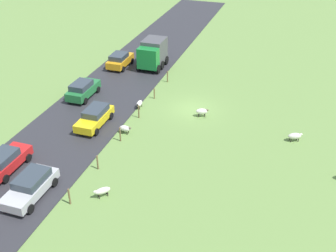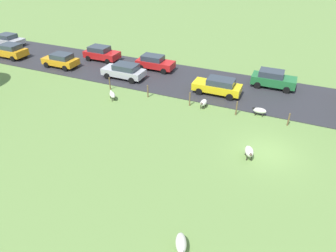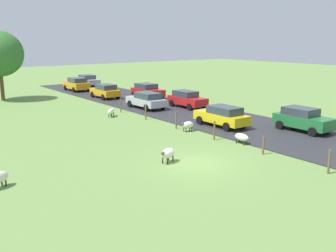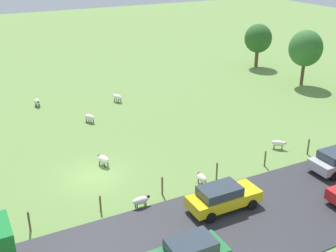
{
  "view_description": "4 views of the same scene",
  "coord_description": "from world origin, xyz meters",
  "px_view_note": "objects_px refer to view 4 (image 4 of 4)",
  "views": [
    {
      "loc": [
        -8.73,
        33.72,
        18.73
      ],
      "look_at": [
        0.45,
        6.07,
        1.46
      ],
      "focal_mm": 44.37,
      "sensor_mm": 36.0,
      "label": 1
    },
    {
      "loc": [
        -17.79,
        -0.18,
        12.62
      ],
      "look_at": [
        -1.95,
        6.69,
        1.59
      ],
      "focal_mm": 31.64,
      "sensor_mm": 36.0,
      "label": 2
    },
    {
      "loc": [
        -13.21,
        -15.06,
        6.6
      ],
      "look_at": [
        0.79,
        3.69,
        1.32
      ],
      "focal_mm": 41.44,
      "sensor_mm": 36.0,
      "label": 3
    },
    {
      "loc": [
        25.31,
        -7.31,
        14.85
      ],
      "look_at": [
        -2.13,
        6.85,
        1.63
      ],
      "focal_mm": 45.81,
      "sensor_mm": 36.0,
      "label": 4
    }
  ],
  "objects_px": {
    "sheep_3": "(37,102)",
    "tree_2": "(258,39)",
    "sheep_1": "(141,200)",
    "sheep_4": "(202,178)",
    "sheep_5": "(103,159)",
    "tree_1": "(306,48)",
    "car_1": "(223,197)",
    "sheep_0": "(279,143)",
    "sheep_2": "(117,97)",
    "sheep_6": "(89,117)"
  },
  "relations": [
    {
      "from": "sheep_0",
      "to": "tree_1",
      "type": "bearing_deg",
      "value": 131.12
    },
    {
      "from": "sheep_0",
      "to": "tree_2",
      "type": "height_order",
      "value": "tree_2"
    },
    {
      "from": "tree_1",
      "to": "tree_2",
      "type": "height_order",
      "value": "tree_1"
    },
    {
      "from": "sheep_6",
      "to": "car_1",
      "type": "distance_m",
      "value": 17.16
    },
    {
      "from": "sheep_2",
      "to": "sheep_5",
      "type": "xyz_separation_m",
      "value": [
        12.22,
        -5.79,
        0.0
      ]
    },
    {
      "from": "sheep_0",
      "to": "car_1",
      "type": "bearing_deg",
      "value": -60.25
    },
    {
      "from": "sheep_0",
      "to": "sheep_5",
      "type": "height_order",
      "value": "sheep_5"
    },
    {
      "from": "sheep_1",
      "to": "sheep_6",
      "type": "relative_size",
      "value": 0.94
    },
    {
      "from": "sheep_0",
      "to": "sheep_3",
      "type": "xyz_separation_m",
      "value": [
        -18.36,
        -14.76,
        -0.01
      ]
    },
    {
      "from": "tree_2",
      "to": "sheep_6",
      "type": "bearing_deg",
      "value": -71.85
    },
    {
      "from": "sheep_3",
      "to": "sheep_6",
      "type": "relative_size",
      "value": 0.87
    },
    {
      "from": "sheep_4",
      "to": "car_1",
      "type": "xyz_separation_m",
      "value": [
        3.05,
        -0.42,
        0.39
      ]
    },
    {
      "from": "sheep_5",
      "to": "tree_2",
      "type": "height_order",
      "value": "tree_2"
    },
    {
      "from": "tree_1",
      "to": "car_1",
      "type": "distance_m",
      "value": 27.57
    },
    {
      "from": "tree_1",
      "to": "car_1",
      "type": "relative_size",
      "value": 1.38
    },
    {
      "from": "sheep_0",
      "to": "tree_2",
      "type": "xyz_separation_m",
      "value": [
        -20.25,
        13.64,
        3.18
      ]
    },
    {
      "from": "sheep_3",
      "to": "sheep_4",
      "type": "xyz_separation_m",
      "value": [
        20.19,
        6.64,
        0.01
      ]
    },
    {
      "from": "sheep_4",
      "to": "sheep_6",
      "type": "bearing_deg",
      "value": -166.52
    },
    {
      "from": "sheep_2",
      "to": "sheep_6",
      "type": "relative_size",
      "value": 1.0
    },
    {
      "from": "sheep_3",
      "to": "tree_1",
      "type": "xyz_separation_m",
      "value": [
        6.75,
        28.06,
        3.72
      ]
    },
    {
      "from": "sheep_1",
      "to": "sheep_4",
      "type": "distance_m",
      "value": 4.72
    },
    {
      "from": "sheep_1",
      "to": "tree_1",
      "type": "relative_size",
      "value": 0.19
    },
    {
      "from": "sheep_0",
      "to": "car_1",
      "type": "distance_m",
      "value": 9.85
    },
    {
      "from": "sheep_0",
      "to": "car_1",
      "type": "height_order",
      "value": "car_1"
    },
    {
      "from": "sheep_3",
      "to": "tree_2",
      "type": "relative_size",
      "value": 0.2
    },
    {
      "from": "sheep_5",
      "to": "car_1",
      "type": "height_order",
      "value": "car_1"
    },
    {
      "from": "sheep_4",
      "to": "sheep_5",
      "type": "distance_m",
      "value": 7.39
    },
    {
      "from": "tree_2",
      "to": "car_1",
      "type": "xyz_separation_m",
      "value": [
        25.13,
        -22.18,
        -2.8
      ]
    },
    {
      "from": "sheep_3",
      "to": "sheep_5",
      "type": "distance_m",
      "value": 14.79
    },
    {
      "from": "sheep_2",
      "to": "sheep_4",
      "type": "height_order",
      "value": "sheep_2"
    },
    {
      "from": "sheep_2",
      "to": "tree_2",
      "type": "relative_size",
      "value": 0.23
    },
    {
      "from": "sheep_3",
      "to": "tree_2",
      "type": "distance_m",
      "value": 28.64
    },
    {
      "from": "sheep_0",
      "to": "sheep_2",
      "type": "height_order",
      "value": "sheep_2"
    },
    {
      "from": "sheep_5",
      "to": "sheep_2",
      "type": "bearing_deg",
      "value": 154.66
    },
    {
      "from": "sheep_5",
      "to": "sheep_6",
      "type": "bearing_deg",
      "value": 168.99
    },
    {
      "from": "sheep_2",
      "to": "tree_1",
      "type": "xyz_separation_m",
      "value": [
        4.27,
        20.58,
        3.68
      ]
    },
    {
      "from": "sheep_5",
      "to": "sheep_1",
      "type": "bearing_deg",
      "value": 2.43
    },
    {
      "from": "sheep_0",
      "to": "sheep_5",
      "type": "bearing_deg",
      "value": -105.64
    },
    {
      "from": "sheep_5",
      "to": "tree_2",
      "type": "distance_m",
      "value": 31.6
    },
    {
      "from": "sheep_6",
      "to": "tree_2",
      "type": "relative_size",
      "value": 0.23
    },
    {
      "from": "sheep_1",
      "to": "sheep_2",
      "type": "height_order",
      "value": "sheep_2"
    },
    {
      "from": "sheep_2",
      "to": "sheep_0",
      "type": "bearing_deg",
      "value": 24.64
    },
    {
      "from": "sheep_2",
      "to": "sheep_3",
      "type": "distance_m",
      "value": 7.88
    },
    {
      "from": "sheep_5",
      "to": "tree_1",
      "type": "distance_m",
      "value": 27.78
    },
    {
      "from": "sheep_5",
      "to": "sheep_6",
      "type": "distance_m",
      "value": 8.52
    },
    {
      "from": "sheep_1",
      "to": "sheep_2",
      "type": "distance_m",
      "value": 19.1
    },
    {
      "from": "sheep_4",
      "to": "tree_2",
      "type": "distance_m",
      "value": 31.17
    },
    {
      "from": "sheep_1",
      "to": "tree_2",
      "type": "relative_size",
      "value": 0.22
    },
    {
      "from": "tree_1",
      "to": "car_1",
      "type": "xyz_separation_m",
      "value": [
        16.49,
        -21.84,
        -3.33
      ]
    },
    {
      "from": "sheep_4",
      "to": "tree_1",
      "type": "xyz_separation_m",
      "value": [
        -13.44,
        21.42,
        3.71
      ]
    }
  ]
}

